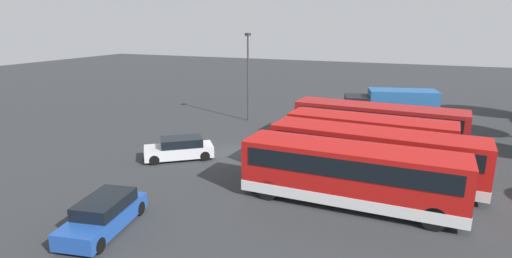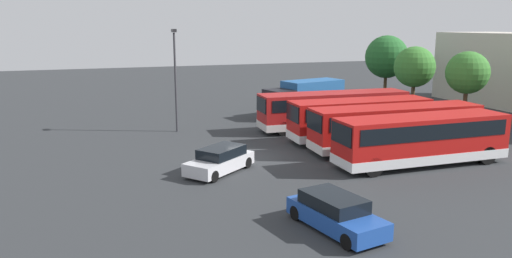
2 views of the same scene
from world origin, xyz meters
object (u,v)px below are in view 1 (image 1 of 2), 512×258
(bus_single_deck_second, at_px, (369,138))
(bus_single_deck_fourth, at_px, (350,173))
(car_hatchback_silver, at_px, (104,215))
(lamp_post_tall, at_px, (248,70))
(car_small_green, at_px, (180,149))
(bus_single_deck_near_end, at_px, (377,124))
(box_truck_blue, at_px, (391,107))
(bus_single_deck_third, at_px, (373,154))

(bus_single_deck_second, distance_m, bus_single_deck_fourth, 6.74)
(car_hatchback_silver, height_order, lamp_post_tall, lamp_post_tall)
(car_small_green, bearing_deg, bus_single_deck_fourth, 77.08)
(bus_single_deck_second, height_order, lamp_post_tall, lamp_post_tall)
(bus_single_deck_near_end, xyz_separation_m, box_truck_blue, (-6.13, 0.47, 0.08))
(car_hatchback_silver, height_order, car_small_green, same)
(bus_single_deck_third, height_order, box_truck_blue, box_truck_blue)
(bus_single_deck_fourth, height_order, car_small_green, bus_single_deck_fourth)
(bus_single_deck_fourth, distance_m, lamp_post_tall, 18.66)
(car_hatchback_silver, distance_m, lamp_post_tall, 21.36)
(bus_single_deck_near_end, relative_size, car_small_green, 2.63)
(car_small_green, bearing_deg, bus_single_deck_second, 109.70)
(car_small_green, bearing_deg, bus_single_deck_near_end, 125.12)
(box_truck_blue, bearing_deg, bus_single_deck_near_end, -4.40)
(bus_single_deck_fourth, relative_size, box_truck_blue, 1.35)
(bus_single_deck_near_end, xyz_separation_m, bus_single_deck_second, (4.02, -0.09, -0.00))
(bus_single_deck_third, height_order, car_hatchback_silver, bus_single_deck_third)
(bus_single_deck_fourth, xyz_separation_m, car_small_green, (-2.64, -11.49, -0.92))
(car_small_green, xyz_separation_m, lamp_post_tall, (-11.61, -0.18, 3.89))
(bus_single_deck_near_end, bearing_deg, bus_single_deck_third, 4.70)
(box_truck_blue, bearing_deg, bus_single_deck_fourth, -1.81)
(box_truck_blue, height_order, car_hatchback_silver, box_truck_blue)
(car_small_green, bearing_deg, box_truck_blue, 139.85)
(bus_single_deck_second, relative_size, lamp_post_tall, 1.33)
(car_hatchback_silver, relative_size, car_small_green, 1.04)
(bus_single_deck_second, height_order, box_truck_blue, box_truck_blue)
(bus_single_deck_fourth, bearing_deg, bus_single_deck_third, 169.16)
(box_truck_blue, distance_m, car_hatchback_silver, 25.50)
(bus_single_deck_fourth, distance_m, box_truck_blue, 16.91)
(bus_single_deck_third, xyz_separation_m, box_truck_blue, (-13.43, -0.13, 0.08))
(bus_single_deck_third, relative_size, car_hatchback_silver, 2.45)
(box_truck_blue, relative_size, car_hatchback_silver, 1.66)
(bus_single_deck_third, bearing_deg, bus_single_deck_near_end, -175.30)
(bus_single_deck_second, bearing_deg, bus_single_deck_near_end, 178.78)
(car_hatchback_silver, bearing_deg, box_truck_blue, 157.32)
(bus_single_deck_second, bearing_deg, bus_single_deck_fourth, 0.19)
(bus_single_deck_fourth, bearing_deg, bus_single_deck_near_end, 179.66)
(car_hatchback_silver, bearing_deg, bus_single_deck_fourth, 125.45)
(bus_single_deck_second, bearing_deg, car_hatchback_silver, -34.75)
(bus_single_deck_near_end, relative_size, bus_single_deck_second, 1.16)
(bus_single_deck_second, height_order, bus_single_deck_third, same)
(bus_single_deck_second, relative_size, car_small_green, 2.26)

